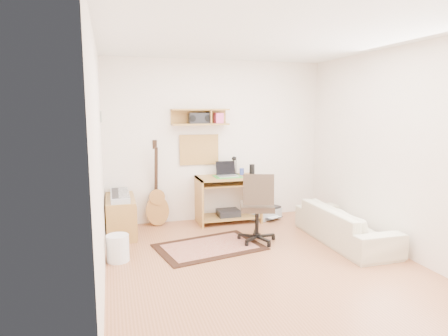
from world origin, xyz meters
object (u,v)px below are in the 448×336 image
object	(u,v)px
desk	(228,199)
sofa	(345,219)
printer	(263,213)
task_chair	(257,207)
cabinet	(121,216)

from	to	relation	value
desk	sofa	world-z (taller)	desk
desk	printer	bearing A→B (deg)	4.87
task_chair	printer	bearing A→B (deg)	80.54
desk	cabinet	size ratio (longest dim) A/B	1.11
task_chair	cabinet	world-z (taller)	task_chair
cabinet	sofa	distance (m)	3.20
task_chair	cabinet	size ratio (longest dim) A/B	1.11
task_chair	sofa	bearing A→B (deg)	-0.07
cabinet	sofa	xyz separation A→B (m)	(2.96, -1.21, 0.06)
task_chair	printer	distance (m)	1.28
cabinet	printer	size ratio (longest dim) A/B	1.79
desk	task_chair	distance (m)	1.05
cabinet	task_chair	bearing A→B (deg)	-25.60
desk	task_chair	xyz separation A→B (m)	(0.10, -1.04, 0.12)
desk	printer	size ratio (longest dim) A/B	1.99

